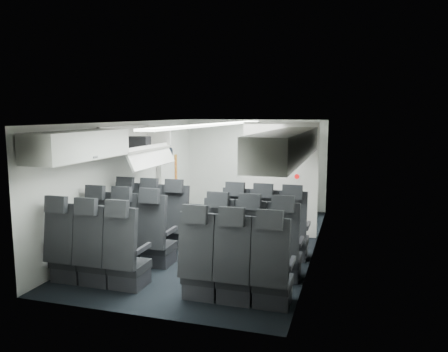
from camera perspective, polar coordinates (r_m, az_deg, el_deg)
The scene contains 14 objects.
cabin_shell at distance 7.69m, azimuth -0.86°, elevation -0.60°, with size 3.41×6.01×2.16m.
seat_row_front at distance 7.34m, azimuth -2.12°, elevation -6.78°, with size 3.33×0.56×1.24m.
seat_row_mid at distance 6.53m, azimuth -4.70°, elevation -8.72°, with size 3.33×0.56×1.24m.
seat_row_rear at distance 5.75m, azimuth -8.04°, elevation -11.17°, with size 3.33×0.56×1.24m.
overhead_bin_left_rear at distance 6.43m, azimuth -18.46°, elevation 3.84°, with size 0.53×1.80×0.40m.
overhead_bin_left_front_open at distance 7.95m, azimuth -11.40°, elevation 3.98°, with size 0.64×1.70×0.72m.
overhead_bin_right_rear at distance 5.34m, azimuth 6.98°, elevation 3.39°, with size 0.53×1.80×0.40m.
overhead_bin_right_front at distance 7.07m, azimuth 9.42°, elevation 4.51°, with size 0.53×1.70×0.40m.
bulkhead_partition at distance 8.24m, azimuth 7.34°, elevation -0.41°, with size 1.40×0.15×2.13m.
galley_unit at distance 10.15m, azimuth 8.95°, elevation 0.46°, with size 0.85×0.52×1.90m.
boarding_door at distance 9.73m, azimuth -7.30°, elevation 0.19°, with size 0.12×1.27×1.86m.
flight_attendant at distance 8.96m, azimuth 3.60°, elevation -1.48°, with size 0.58×0.38×1.59m, color black.
carry_on_bag at distance 7.97m, azimuth -11.16°, elevation 4.23°, with size 0.39×0.28×0.24m, color black.
papers at distance 8.83m, azimuth 4.74°, elevation 0.14°, with size 0.21×0.02×0.15m, color white.
Camera 1 is at (2.30, -7.24, 2.31)m, focal length 35.00 mm.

